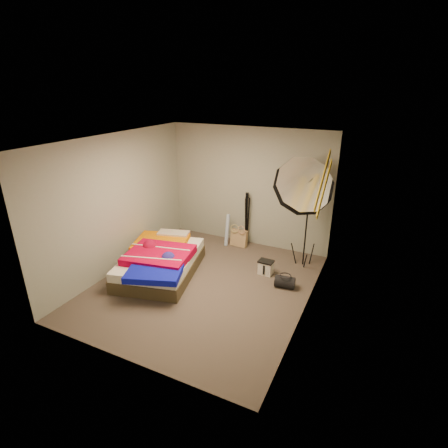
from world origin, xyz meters
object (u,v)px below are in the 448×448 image
Objects in this scene: duffel_bag at (285,282)px; photo_umbrella at (302,187)px; camera_case at (266,268)px; bed at (161,261)px; camera_tripod at (247,215)px; wrapping_roll at (227,230)px; tote_bag at (239,238)px.

photo_umbrella is at bearing 83.61° from duffel_bag.
bed is at bearing -152.12° from camera_case.
bed is 2.12m from camera_tripod.
wrapping_roll is 2.75× the size of camera_case.
wrapping_roll is 0.59× the size of camera_tripod.
camera_tripod is (0.10, 0.15, 0.49)m from tote_bag.
photo_umbrella reaches higher than wrapping_roll.
wrapping_roll is at bearing 166.79° from photo_umbrella.
wrapping_roll is 2.09m from photo_umbrella.
duffel_bag is at bearing -29.97° from camera_case.
photo_umbrella is 1.68m from camera_tripod.
wrapping_roll is at bearing 70.88° from bed.
tote_bag is at bearing 64.08° from bed.
photo_umbrella reaches higher than bed.
tote_bag is at bearing 12.34° from wrapping_roll.
bed is (-1.76, -0.81, 0.13)m from camera_case.
camera_case is 0.73× the size of duffel_bag.
photo_umbrella is at bearing 49.11° from camera_case.
photo_umbrella reaches higher than duffel_bag.
wrapping_roll is at bearing 147.59° from camera_case.
wrapping_roll reaches higher than tote_bag.
duffel_bag is at bearing 13.28° from bed.
wrapping_roll is 1.75m from bed.
duffel_bag is (0.45, -0.29, -0.02)m from camera_case.
camera_case is at bearing 140.22° from duffel_bag.
camera_tripod is at bearing 131.07° from camera_case.
camera_case is 1.61m from photo_umbrella.
photo_umbrella reaches higher than tote_bag.
duffel_bag is 2.27m from bed.
tote_bag is 0.52m from camera_tripod.
camera_tripod is (0.36, 0.21, 0.33)m from wrapping_roll.
duffel_bag is 1.68m from photo_umbrella.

